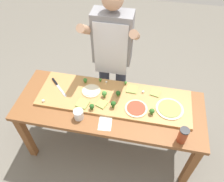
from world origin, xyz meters
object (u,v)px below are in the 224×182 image
at_px(pizza_slice_center, 155,93).
at_px(cheese_crumble_b, 43,101).
at_px(pizza_whole_tomato_red, 136,108).
at_px(cheese_crumble_a, 106,82).
at_px(cook_center, 112,52).
at_px(broccoli_floret_back_mid, 118,93).
at_px(cheese_crumble_c, 143,92).
at_px(sauce_jar, 183,135).
at_px(pizza_slice_far_right, 102,104).
at_px(pizza_whole_cheese_artichoke, 91,91).
at_px(broccoli_floret_back_right, 85,80).
at_px(broccoli_floret_back_left, 126,83).
at_px(pizza_whole_pesto_green, 170,109).
at_px(chefs_knife, 57,85).
at_px(broccoli_floret_center_right, 152,111).
at_px(recipe_note, 105,124).
at_px(flour_cup, 79,115).
at_px(pizza_slice_near_right, 83,104).
at_px(prep_table, 109,111).
at_px(broccoli_floret_center_left, 113,104).
at_px(broccoli_floret_front_mid, 100,80).
at_px(broccoli_floret_front_right, 92,106).
at_px(broccoli_floret_front_left, 104,94).
at_px(pizza_slice_near_left, 132,89).

relative_size(pizza_slice_center, cheese_crumble_b, 4.27).
xyz_separation_m(pizza_whole_tomato_red, cheese_crumble_a, (-0.35, 0.29, 0.00)).
bearing_deg(cook_center, broccoli_floret_back_mid, -71.37).
distance_m(cheese_crumble_c, sauce_jar, 0.60).
height_order(pizza_slice_far_right, sauce_jar, sauce_jar).
distance_m(pizza_whole_cheese_artichoke, cheese_crumble_c, 0.52).
bearing_deg(pizza_whole_cheese_artichoke, sauce_jar, -23.33).
height_order(broccoli_floret_back_right, broccoli_floret_back_left, broccoli_floret_back_right).
bearing_deg(sauce_jar, pizza_whole_pesto_green, 109.24).
bearing_deg(chefs_knife, broccoli_floret_center_right, -10.50).
relative_size(chefs_knife, recipe_note, 1.55).
bearing_deg(broccoli_floret_center_right, broccoli_floret_back_mid, 154.83).
xyz_separation_m(pizza_whole_cheese_artichoke, flour_cup, (-0.03, -0.32, 0.01)).
relative_size(pizza_slice_near_right, broccoli_floret_back_right, 1.86).
bearing_deg(cook_center, prep_table, -81.99).
relative_size(pizza_whole_tomato_red, broccoli_floret_back_mid, 3.49).
distance_m(pizza_whole_tomato_red, broccoli_floret_back_mid, 0.24).
xyz_separation_m(cheese_crumble_b, cook_center, (0.56, 0.63, 0.20)).
bearing_deg(broccoli_floret_back_mid, pizza_slice_far_right, -133.69).
height_order(cheese_crumble_a, cheese_crumble_b, cheese_crumble_b).
height_order(broccoli_floret_center_left, broccoli_floret_front_mid, broccoli_floret_center_left).
distance_m(pizza_whole_tomato_red, broccoli_floret_back_left, 0.34).
xyz_separation_m(broccoli_floret_back_left, cheese_crumble_a, (-0.20, -0.01, -0.02)).
distance_m(broccoli_floret_front_right, broccoli_floret_back_left, 0.47).
bearing_deg(pizza_whole_pesto_green, pizza_whole_cheese_artichoke, 174.12).
distance_m(pizza_whole_cheese_artichoke, flour_cup, 0.32).
bearing_deg(broccoli_floret_back_right, chefs_knife, -161.78).
height_order(pizza_slice_near_right, broccoli_floret_back_mid, broccoli_floret_back_mid).
bearing_deg(broccoli_floret_center_right, chefs_knife, 169.50).
height_order(pizza_slice_near_right, sauce_jar, sauce_jar).
relative_size(broccoli_floret_center_right, cheese_crumble_b, 3.04).
height_order(broccoli_floret_back_right, cheese_crumble_c, broccoli_floret_back_right).
xyz_separation_m(broccoli_floret_center_right, broccoli_floret_back_right, (-0.71, 0.28, -0.00)).
xyz_separation_m(broccoli_floret_center_left, broccoli_floret_front_right, (-0.19, -0.06, -0.01)).
relative_size(flour_cup, cook_center, 0.06).
distance_m(pizza_whole_cheese_artichoke, broccoli_floret_front_left, 0.16).
xyz_separation_m(broccoli_floret_back_right, cheese_crumble_c, (0.61, -0.02, -0.03)).
xyz_separation_m(pizza_slice_near_left, broccoli_floret_center_right, (0.22, -0.27, 0.03)).
distance_m(broccoli_floret_center_left, broccoli_floret_front_left, 0.16).
distance_m(pizza_whole_cheese_artichoke, cheese_crumble_a, 0.20).
bearing_deg(cheese_crumble_a, broccoli_floret_front_right, -99.01).
bearing_deg(broccoli_floret_center_right, pizza_slice_far_right, 177.60).
xyz_separation_m(broccoli_floret_center_left, sauce_jar, (0.63, -0.23, 0.01)).
relative_size(broccoli_floret_back_mid, cook_center, 0.04).
bearing_deg(pizza_slice_near_left, pizza_slice_near_right, -147.63).
bearing_deg(pizza_slice_near_left, broccoli_floret_center_left, -119.07).
bearing_deg(pizza_slice_far_right, flour_cup, -135.19).
bearing_deg(pizza_slice_near_right, broccoli_floret_front_right, -22.19).
distance_m(broccoli_floret_front_mid, cheese_crumble_b, 0.61).
relative_size(prep_table, broccoli_floret_back_right, 31.32).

